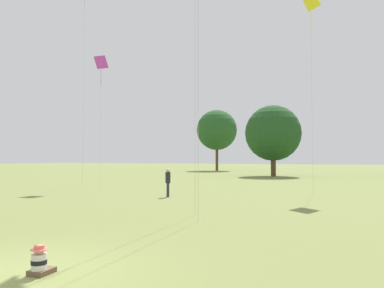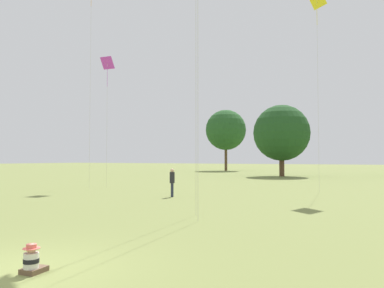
{
  "view_description": "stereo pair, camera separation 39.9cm",
  "coord_description": "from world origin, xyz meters",
  "px_view_note": "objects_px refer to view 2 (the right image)",
  "views": [
    {
      "loc": [
        6.09,
        -5.03,
        2.2
      ],
      "look_at": [
        0.09,
        7.02,
        2.73
      ],
      "focal_mm": 35.0,
      "sensor_mm": 36.0,
      "label": 1
    },
    {
      "loc": [
        6.45,
        -4.85,
        2.2
      ],
      "look_at": [
        0.09,
        7.02,
        2.73
      ],
      "focal_mm": 35.0,
      "sensor_mm": 36.0,
      "label": 2
    }
  ],
  "objects_px": {
    "person_standing_2": "(172,180)",
    "kite_2": "(317,4)",
    "seated_toddler": "(32,261)",
    "kite_4": "(107,67)",
    "distant_tree_2": "(226,130)",
    "distant_tree_3": "(281,133)"
  },
  "relations": [
    {
      "from": "person_standing_2",
      "to": "kite_4",
      "type": "relative_size",
      "value": 0.16
    },
    {
      "from": "person_standing_2",
      "to": "distant_tree_3",
      "type": "bearing_deg",
      "value": -130.23
    },
    {
      "from": "seated_toddler",
      "to": "distant_tree_3",
      "type": "relative_size",
      "value": 0.06
    },
    {
      "from": "seated_toddler",
      "to": "distant_tree_3",
      "type": "xyz_separation_m",
      "value": [
        -6.06,
        41.67,
        5.2
      ]
    },
    {
      "from": "seated_toddler",
      "to": "kite_2",
      "type": "height_order",
      "value": "kite_2"
    },
    {
      "from": "distant_tree_3",
      "to": "distant_tree_2",
      "type": "bearing_deg",
      "value": 130.75
    },
    {
      "from": "seated_toddler",
      "to": "kite_4",
      "type": "bearing_deg",
      "value": 120.67
    },
    {
      "from": "seated_toddler",
      "to": "distant_tree_2",
      "type": "bearing_deg",
      "value": 102.92
    },
    {
      "from": "person_standing_2",
      "to": "distant_tree_2",
      "type": "xyz_separation_m",
      "value": [
        -15.91,
        45.42,
        6.55
      ]
    },
    {
      "from": "person_standing_2",
      "to": "seated_toddler",
      "type": "bearing_deg",
      "value": 68.27
    },
    {
      "from": "kite_4",
      "to": "kite_2",
      "type": "bearing_deg",
      "value": -127.88
    },
    {
      "from": "person_standing_2",
      "to": "kite_2",
      "type": "bearing_deg",
      "value": -177.52
    },
    {
      "from": "distant_tree_2",
      "to": "kite_2",
      "type": "bearing_deg",
      "value": -59.24
    },
    {
      "from": "kite_4",
      "to": "distant_tree_3",
      "type": "height_order",
      "value": "kite_4"
    },
    {
      "from": "kite_2",
      "to": "distant_tree_2",
      "type": "distance_m",
      "value": 45.07
    },
    {
      "from": "kite_4",
      "to": "distant_tree_2",
      "type": "bearing_deg",
      "value": -40.69
    },
    {
      "from": "person_standing_2",
      "to": "distant_tree_3",
      "type": "xyz_separation_m",
      "value": [
        -0.99,
        28.11,
        4.45
      ]
    },
    {
      "from": "kite_2",
      "to": "distant_tree_2",
      "type": "height_order",
      "value": "kite_2"
    },
    {
      "from": "kite_2",
      "to": "distant_tree_3",
      "type": "height_order",
      "value": "kite_2"
    },
    {
      "from": "seated_toddler",
      "to": "distant_tree_2",
      "type": "relative_size",
      "value": 0.05
    },
    {
      "from": "kite_4",
      "to": "distant_tree_2",
      "type": "xyz_separation_m",
      "value": [
        -8.11,
        42.11,
        -1.68
      ]
    },
    {
      "from": "seated_toddler",
      "to": "person_standing_2",
      "type": "distance_m",
      "value": 14.5
    }
  ]
}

